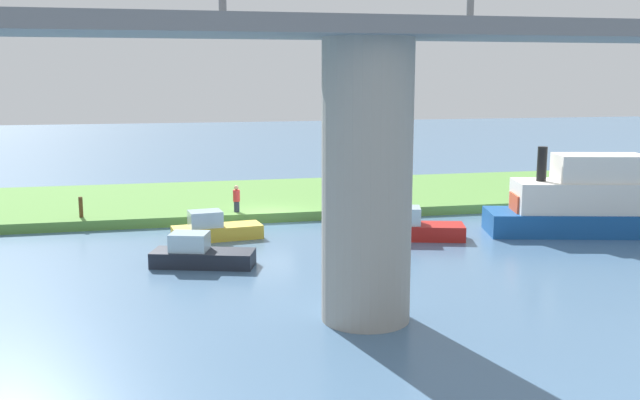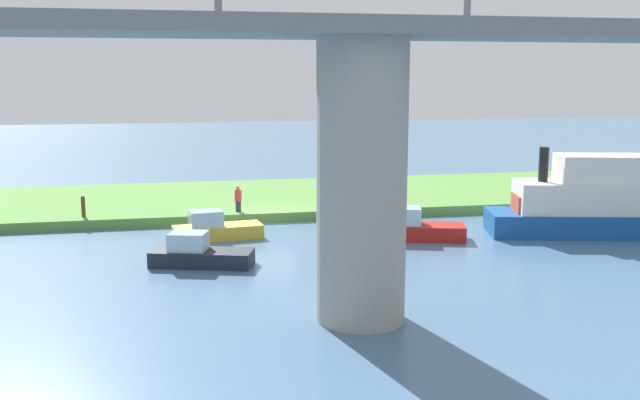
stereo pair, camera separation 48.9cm
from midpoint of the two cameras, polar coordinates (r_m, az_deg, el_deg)
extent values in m
plane|color=#4C7093|center=(36.83, -3.59, -1.83)|extent=(160.00, 160.00, 0.00)
cube|color=#5B9342|center=(42.62, -4.72, 0.12)|extent=(80.00, 12.00, 0.50)
cylinder|color=#9E998E|center=(21.57, 4.00, 1.36)|extent=(2.74, 2.74, 8.60)
cube|color=slate|center=(21.37, 4.15, 13.50)|extent=(56.59, 4.00, 0.50)
cylinder|color=#2D334C|center=(37.29, -6.16, -0.51)|extent=(0.29, 0.29, 0.55)
cylinder|color=red|center=(37.19, -6.18, 0.36)|extent=(0.44, 0.44, 0.60)
sphere|color=tan|center=(37.13, -6.19, 1.00)|extent=(0.24, 0.24, 0.24)
cylinder|color=brown|center=(37.58, -18.02, -0.49)|extent=(0.20, 0.20, 1.03)
cube|color=#195199|center=(36.21, 20.06, -1.75)|extent=(8.59, 4.60, 1.09)
cube|color=white|center=(36.13, 20.86, 0.23)|extent=(6.94, 3.95, 1.45)
cube|color=white|center=(36.15, 21.95, 2.35)|extent=(4.46, 2.99, 1.27)
cylinder|color=black|center=(35.31, 17.80, 2.73)|extent=(0.45, 0.45, 1.63)
cube|color=#D84C2D|center=(35.43, 16.79, -0.24)|extent=(1.80, 1.94, 0.82)
cube|color=gold|center=(33.49, -7.74, -2.54)|extent=(4.23, 1.96, 0.63)
cube|color=silver|center=(33.25, -8.68, -1.46)|extent=(1.60, 1.34, 0.73)
cube|color=#1E232D|center=(28.92, -8.92, -4.58)|extent=(4.28, 2.56, 0.63)
cube|color=silver|center=(28.89, -9.99, -3.25)|extent=(1.73, 1.52, 0.72)
cube|color=red|center=(33.43, 8.06, -2.52)|extent=(4.74, 2.75, 0.70)
cube|color=silver|center=(33.24, 7.06, -1.25)|extent=(1.90, 1.67, 0.80)
camera|label=1|loc=(0.24, -89.56, 0.08)|focal=40.10mm
camera|label=2|loc=(0.24, 90.44, -0.08)|focal=40.10mm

